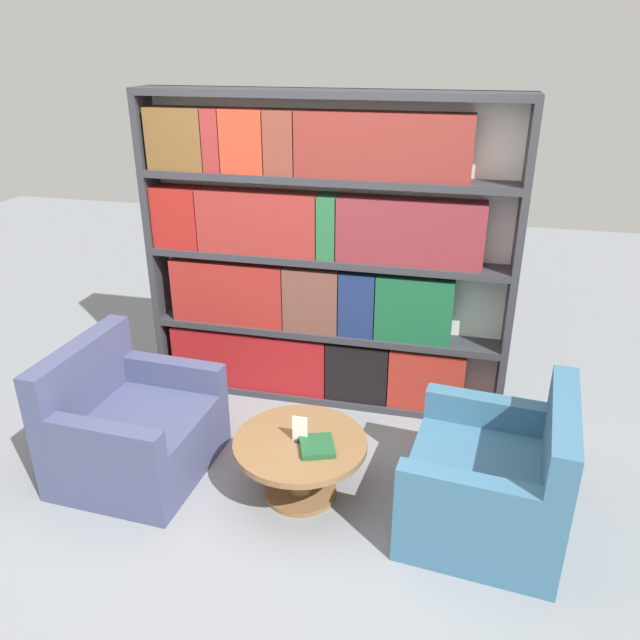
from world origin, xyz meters
The scene contains 7 objects.
ground_plane centered at (0.00, 0.00, 0.00)m, with size 14.00×14.00×0.00m, color gray.
bookshelf centered at (-0.06, 1.47, 1.11)m, with size 2.67×0.30×2.29m.
armchair_left centered at (-1.00, 0.30, 0.29)m, with size 0.89×0.98×0.86m.
armchair_right centered at (1.25, 0.29, 0.29)m, with size 0.94×1.02×0.86m.
coffee_table centered at (0.12, 0.29, 0.28)m, with size 0.81×0.81×0.39m.
table_sign centered at (0.12, 0.29, 0.46)m, with size 0.09×0.06×0.16m.
stray_book centered at (0.24, 0.23, 0.41)m, with size 0.26×0.27×0.04m.
Camera 1 is at (0.96, -2.70, 2.57)m, focal length 35.00 mm.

